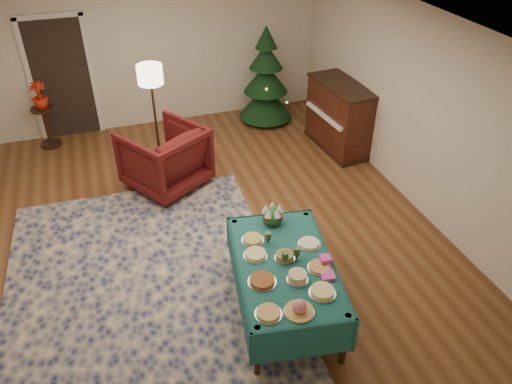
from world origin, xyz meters
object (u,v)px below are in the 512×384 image
object	(u,v)px
buffet_table	(285,272)
armchair	(164,155)
piano	(339,117)
gift_box	(325,260)
side_table	(47,127)
potted_plant	(40,101)
christmas_tree	(266,80)
floor_lamp	(151,81)

from	to	relation	value
buffet_table	armchair	xyz separation A→B (m)	(-0.77, 2.91, -0.02)
buffet_table	piano	size ratio (longest dim) A/B	1.39
armchair	gift_box	bearing A→B (deg)	79.38
side_table	gift_box	bearing A→B (deg)	-60.04
gift_box	piano	size ratio (longest dim) A/B	0.08
armchair	piano	bearing A→B (deg)	153.44
armchair	side_table	xyz separation A→B (m)	(-1.70, 1.91, -0.19)
side_table	potted_plant	size ratio (longest dim) A/B	1.56
buffet_table	christmas_tree	bearing A→B (deg)	72.80
piano	christmas_tree	bearing A→B (deg)	120.53
buffet_table	armchair	distance (m)	3.01
buffet_table	potted_plant	xyz separation A→B (m)	(-2.47, 4.82, 0.28)
floor_lamp	piano	world-z (taller)	floor_lamp
buffet_table	armchair	world-z (taller)	armchair
potted_plant	floor_lamp	bearing A→B (deg)	-31.51
armchair	side_table	size ratio (longest dim) A/B	1.51
gift_box	christmas_tree	bearing A→B (deg)	77.80
side_table	christmas_tree	world-z (taller)	christmas_tree
floor_lamp	christmas_tree	size ratio (longest dim) A/B	0.90
armchair	piano	distance (m)	3.01
buffet_table	gift_box	bearing A→B (deg)	-19.99
floor_lamp	christmas_tree	xyz separation A→B (m)	(2.15, 0.79, -0.56)
piano	gift_box	bearing A→B (deg)	-118.97
buffet_table	christmas_tree	distance (m)	4.78
buffet_table	side_table	size ratio (longest dim) A/B	2.70
christmas_tree	floor_lamp	bearing A→B (deg)	-159.80
armchair	christmas_tree	size ratio (longest dim) A/B	0.59
floor_lamp	piano	xyz separation A→B (m)	(2.97, -0.59, -0.80)
armchair	potted_plant	size ratio (longest dim) A/B	2.36
gift_box	piano	world-z (taller)	piano
potted_plant	buffet_table	bearing A→B (deg)	-62.90
floor_lamp	buffet_table	bearing A→B (deg)	-78.84
gift_box	potted_plant	distance (m)	5.73
armchair	side_table	world-z (taller)	armchair
piano	buffet_table	bearing A→B (deg)	-125.11
potted_plant	christmas_tree	distance (m)	3.89
christmas_tree	piano	bearing A→B (deg)	-59.47
christmas_tree	side_table	bearing A→B (deg)	176.09
buffet_table	side_table	world-z (taller)	side_table
floor_lamp	side_table	xyz separation A→B (m)	(-1.72, 1.06, -1.02)
side_table	potted_plant	world-z (taller)	potted_plant
gift_box	armchair	world-z (taller)	armchair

